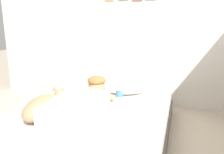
{
  "coord_description": "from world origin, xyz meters",
  "views": [
    {
      "loc": [
        0.72,
        -1.83,
        1.22
      ],
      "look_at": [
        0.02,
        0.44,
        0.61
      ],
      "focal_mm": 36.2,
      "sensor_mm": 36.0,
      "label": 1
    }
  ],
  "objects_px": {
    "pillow": "(122,88)",
    "cell_phone": "(75,101)",
    "person_lying": "(83,102)",
    "coffee_cup": "(120,93)",
    "dog": "(45,106)",
    "bed": "(94,124)"
  },
  "relations": [
    {
      "from": "pillow",
      "to": "cell_phone",
      "type": "relative_size",
      "value": 3.71
    },
    {
      "from": "pillow",
      "to": "cell_phone",
      "type": "bearing_deg",
      "value": -133.87
    },
    {
      "from": "cell_phone",
      "to": "person_lying",
      "type": "bearing_deg",
      "value": -50.52
    },
    {
      "from": "pillow",
      "to": "coffee_cup",
      "type": "distance_m",
      "value": 0.14
    },
    {
      "from": "pillow",
      "to": "person_lying",
      "type": "relative_size",
      "value": 0.57
    },
    {
      "from": "pillow",
      "to": "cell_phone",
      "type": "distance_m",
      "value": 0.6
    },
    {
      "from": "dog",
      "to": "cell_phone",
      "type": "xyz_separation_m",
      "value": [
        0.07,
        0.45,
        -0.1
      ]
    },
    {
      "from": "pillow",
      "to": "bed",
      "type": "bearing_deg",
      "value": -105.64
    },
    {
      "from": "bed",
      "to": "pillow",
      "type": "relative_size",
      "value": 3.91
    },
    {
      "from": "person_lying",
      "to": "coffee_cup",
      "type": "relative_size",
      "value": 7.36
    },
    {
      "from": "pillow",
      "to": "coffee_cup",
      "type": "bearing_deg",
      "value": -87.78
    },
    {
      "from": "dog",
      "to": "coffee_cup",
      "type": "bearing_deg",
      "value": 56.64
    },
    {
      "from": "coffee_cup",
      "to": "cell_phone",
      "type": "height_order",
      "value": "coffee_cup"
    },
    {
      "from": "dog",
      "to": "coffee_cup",
      "type": "relative_size",
      "value": 4.6
    },
    {
      "from": "dog",
      "to": "pillow",
      "type": "bearing_deg",
      "value": 61.12
    },
    {
      "from": "bed",
      "to": "dog",
      "type": "distance_m",
      "value": 0.55
    },
    {
      "from": "bed",
      "to": "dog",
      "type": "height_order",
      "value": "dog"
    },
    {
      "from": "bed",
      "to": "person_lying",
      "type": "bearing_deg",
      "value": -109.44
    },
    {
      "from": "bed",
      "to": "coffee_cup",
      "type": "distance_m",
      "value": 0.49
    },
    {
      "from": "pillow",
      "to": "dog",
      "type": "height_order",
      "value": "dog"
    },
    {
      "from": "person_lying",
      "to": "bed",
      "type": "bearing_deg",
      "value": 70.56
    },
    {
      "from": "bed",
      "to": "person_lying",
      "type": "distance_m",
      "value": 0.32
    }
  ]
}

